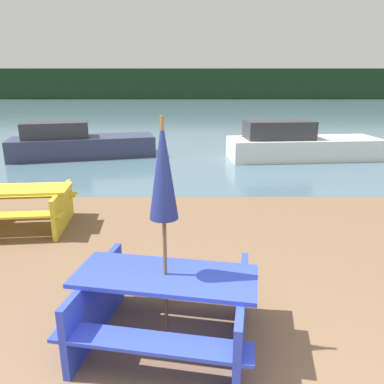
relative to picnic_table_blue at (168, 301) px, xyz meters
The scene contains 7 objects.
water 29.90m from the picnic_table_blue, 89.37° to the left, with size 60.00×50.00×0.00m.
far_treeline 49.92m from the picnic_table_blue, 89.62° to the left, with size 80.00×1.60×4.00m.
picnic_table_blue is the anchor object (origin of this frame).
picnic_table_yellow 4.15m from the picnic_table_blue, 132.86° to the left, with size 1.92×1.55×0.74m.
umbrella_navy 1.32m from the picnic_table_blue, 75.96° to the right, with size 0.27×0.27×2.27m.
boat 9.97m from the picnic_table_blue, 67.47° to the left, with size 5.11×2.09×1.28m.
boat_second 10.19m from the picnic_table_blue, 110.95° to the left, with size 5.00×2.66×1.21m.
Camera 1 is at (-0.07, -1.95, 2.56)m, focal length 35.00 mm.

